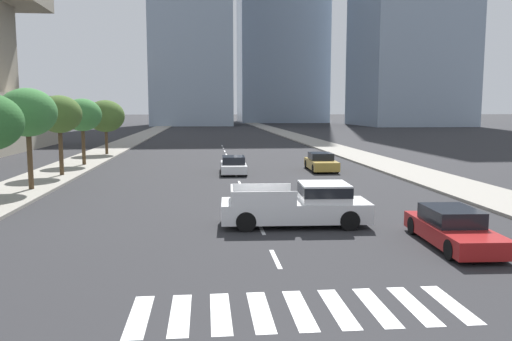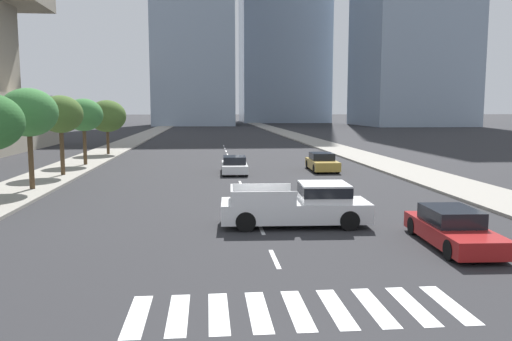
% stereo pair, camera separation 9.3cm
% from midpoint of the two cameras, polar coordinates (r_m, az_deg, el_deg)
% --- Properties ---
extents(sidewalk_east, '(4.00, 260.00, 0.15)m').
position_cam_midpoint_polar(sidewalk_east, '(39.16, 16.13, 0.06)').
color(sidewalk_east, gray).
rests_on(sidewalk_east, ground).
extents(sidewalk_west, '(4.00, 260.00, 0.15)m').
position_cam_midpoint_polar(sidewalk_west, '(37.83, -21.67, -0.39)').
color(sidewalk_west, gray).
rests_on(sidewalk_west, ground).
extents(crosswalk_near, '(7.65, 2.41, 0.01)m').
position_cam_midpoint_polar(crosswalk_near, '(12.11, 4.65, -15.22)').
color(crosswalk_near, silver).
rests_on(crosswalk_near, ground).
extents(lane_divider_center, '(0.14, 50.00, 0.01)m').
position_cam_midpoint_polar(lane_divider_center, '(39.35, -2.68, 0.25)').
color(lane_divider_center, silver).
rests_on(lane_divider_center, ground).
extents(pickup_truck, '(5.84, 2.35, 1.67)m').
position_cam_midpoint_polar(pickup_truck, '(20.15, 5.05, -3.84)').
color(pickup_truck, silver).
rests_on(pickup_truck, ground).
extents(sedan_white_0, '(1.91, 4.63, 1.23)m').
position_cam_midpoint_polar(sedan_white_0, '(36.26, -2.61, 0.58)').
color(sedan_white_0, silver).
rests_on(sedan_white_0, ground).
extents(sedan_gold_1, '(1.97, 4.51, 1.31)m').
position_cam_midpoint_polar(sedan_gold_1, '(38.10, 7.20, 0.90)').
color(sedan_gold_1, '#B28E38').
rests_on(sedan_gold_1, ground).
extents(sedan_red_2, '(1.96, 4.79, 1.25)m').
position_cam_midpoint_polar(sedan_red_2, '(18.41, 20.95, -6.07)').
color(sedan_red_2, maroon).
rests_on(sedan_red_2, ground).
extents(street_tree_second, '(3.10, 3.10, 5.53)m').
position_cam_midpoint_polar(street_tree_second, '(30.56, -24.21, 5.89)').
color(street_tree_second, '#4C3823').
rests_on(street_tree_second, sidewalk_west).
extents(street_tree_third, '(2.92, 2.92, 5.29)m').
position_cam_midpoint_polar(street_tree_third, '(36.42, -21.16, 5.84)').
color(street_tree_third, '#4C3823').
rests_on(street_tree_third, sidewalk_west).
extents(street_tree_fourth, '(3.00, 3.00, 5.20)m').
position_cam_midpoint_polar(street_tree_fourth, '(42.63, -18.87, 5.86)').
color(street_tree_fourth, '#4C3823').
rests_on(street_tree_fourth, sidewalk_west).
extents(street_tree_fifth, '(3.63, 3.63, 5.24)m').
position_cam_midpoint_polar(street_tree_fifth, '(51.95, -16.48, 5.83)').
color(street_tree_fifth, '#4C3823').
rests_on(street_tree_fifth, sidewalk_west).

